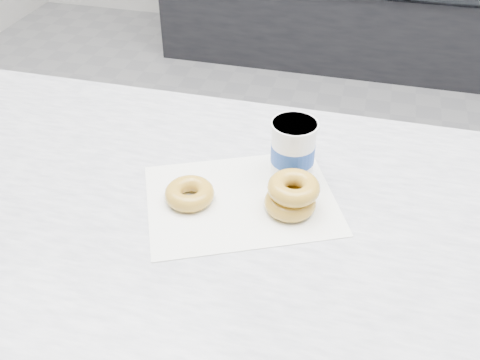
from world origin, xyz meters
name	(u,v)px	position (x,y,z in m)	size (l,w,h in m)	color
ground	(298,293)	(0.00, 0.00, 0.00)	(5.00, 5.00, 0.00)	gray
wax_paper	(241,199)	(-0.07, -0.58, 0.90)	(0.34, 0.26, 0.00)	silver
donut_single	(190,193)	(-0.16, -0.60, 0.92)	(0.09, 0.09, 0.03)	#B38E31
donut_stack	(292,195)	(0.03, -0.58, 0.93)	(0.12, 0.12, 0.06)	#B38E31
coffee_cup	(293,149)	(0.01, -0.48, 0.96)	(0.11, 0.11, 0.12)	white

